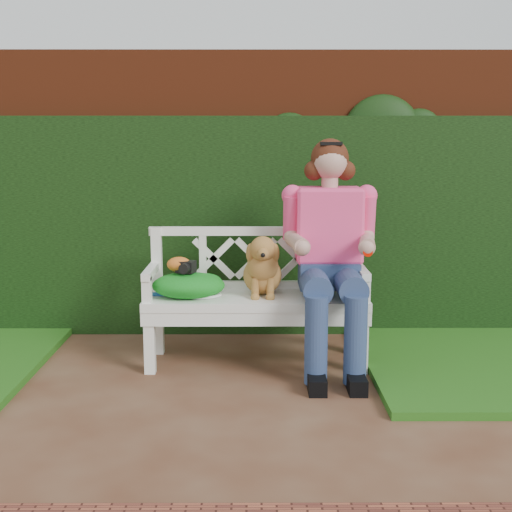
{
  "coord_description": "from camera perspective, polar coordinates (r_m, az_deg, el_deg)",
  "views": [
    {
      "loc": [
        0.34,
        -3.64,
        1.54
      ],
      "look_at": [
        0.36,
        0.9,
        0.75
      ],
      "focal_mm": 48.0,
      "sensor_mm": 36.0,
      "label": 1
    }
  ],
  "objects": [
    {
      "name": "camera_item",
      "position": [
        4.59,
        -5.86,
        -0.89
      ],
      "size": [
        0.14,
        0.12,
        0.08
      ],
      "primitive_type": "cube",
      "rotation": [
        0.0,
        0.0,
        -0.32
      ],
      "color": "black",
      "rests_on": "green_bag"
    },
    {
      "name": "ground",
      "position": [
        3.97,
        -5.27,
        -13.0
      ],
      "size": [
        60.0,
        60.0,
        0.0
      ],
      "primitive_type": "plane",
      "color": "#502818"
    },
    {
      "name": "ivy_hedge",
      "position": [
        5.38,
        -3.85,
        2.47
      ],
      "size": [
        10.0,
        0.18,
        1.7
      ],
      "primitive_type": "cube",
      "color": "#1B4012",
      "rests_on": "ground"
    },
    {
      "name": "tennis_racket",
      "position": [
        4.65,
        -5.03,
        -3.18
      ],
      "size": [
        0.57,
        0.26,
        0.03
      ],
      "primitive_type": null,
      "rotation": [
        0.0,
        0.0,
        -0.04
      ],
      "color": "white",
      "rests_on": "garden_bench"
    },
    {
      "name": "seated_woman",
      "position": [
        4.61,
        6.14,
        0.41
      ],
      "size": [
        0.81,
        0.99,
        1.57
      ],
      "primitive_type": null,
      "rotation": [
        0.0,
        0.0,
        -0.18
      ],
      "color": "#FF3E57",
      "rests_on": "ground"
    },
    {
      "name": "green_bag",
      "position": [
        4.62,
        -5.65,
        -2.39
      ],
      "size": [
        0.51,
        0.41,
        0.17
      ],
      "primitive_type": null,
      "rotation": [
        0.0,
        0.0,
        -0.07
      ],
      "color": "#188018",
      "rests_on": "garden_bench"
    },
    {
      "name": "garden_bench",
      "position": [
        4.72,
        -0.0,
        -6.11
      ],
      "size": [
        1.65,
        0.81,
        0.48
      ],
      "primitive_type": null,
      "rotation": [
        0.0,
        0.0,
        0.14
      ],
      "color": "white",
      "rests_on": "ground"
    },
    {
      "name": "dog",
      "position": [
        4.62,
        0.54,
        -0.7
      ],
      "size": [
        0.34,
        0.42,
        0.42
      ],
      "primitive_type": null,
      "rotation": [
        0.0,
        0.0,
        -0.16
      ],
      "color": "brown",
      "rests_on": "garden_bench"
    },
    {
      "name": "brick_wall",
      "position": [
        5.57,
        -3.73,
        5.31
      ],
      "size": [
        10.0,
        0.3,
        2.2
      ],
      "primitive_type": "cube",
      "color": "maroon",
      "rests_on": "ground"
    },
    {
      "name": "baseball_glove",
      "position": [
        4.61,
        -6.44,
        -0.7
      ],
      "size": [
        0.17,
        0.13,
        0.1
      ],
      "primitive_type": "ellipsoid",
      "rotation": [
        0.0,
        0.0,
        -0.07
      ],
      "color": "#CB641E",
      "rests_on": "green_bag"
    }
  ]
}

